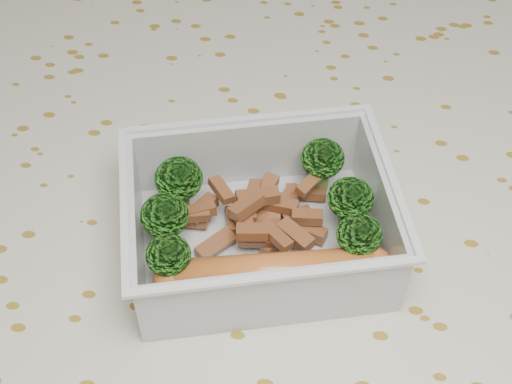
# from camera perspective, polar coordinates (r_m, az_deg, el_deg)

# --- Properties ---
(dining_table) EXTENTS (1.40, 0.90, 0.75)m
(dining_table) POSITION_cam_1_polar(r_m,az_deg,el_deg) (0.57, 0.86, -7.82)
(dining_table) COLOR brown
(dining_table) RESTS_ON ground
(tablecloth) EXTENTS (1.46, 0.96, 0.19)m
(tablecloth) POSITION_cam_1_polar(r_m,az_deg,el_deg) (0.53, 0.93, -4.82)
(tablecloth) COLOR beige
(tablecloth) RESTS_ON dining_table
(lunch_container) EXTENTS (0.20, 0.17, 0.06)m
(lunch_container) POSITION_cam_1_polar(r_m,az_deg,el_deg) (0.46, 0.32, -2.95)
(lunch_container) COLOR silver
(lunch_container) RESTS_ON tablecloth
(broccoli_florets) EXTENTS (0.15, 0.12, 0.04)m
(broccoli_florets) POSITION_cam_1_polar(r_m,az_deg,el_deg) (0.46, -0.10, -1.05)
(broccoli_florets) COLOR #608C3F
(broccoli_florets) RESTS_ON lunch_container
(meat_pile) EXTENTS (0.10, 0.08, 0.03)m
(meat_pile) POSITION_cam_1_polar(r_m,az_deg,el_deg) (0.48, 0.34, -1.78)
(meat_pile) COLOR brown
(meat_pile) RESTS_ON lunch_container
(sausage) EXTENTS (0.15, 0.05, 0.03)m
(sausage) POSITION_cam_1_polar(r_m,az_deg,el_deg) (0.44, 1.46, -6.46)
(sausage) COLOR #B75C26
(sausage) RESTS_ON lunch_container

